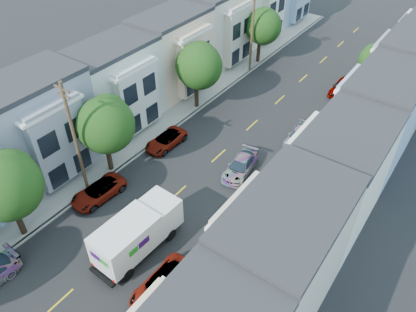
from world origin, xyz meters
TOP-DOWN VIEW (x-y plane):
  - ground at (0.00, 0.00)m, footprint 160.00×160.00m
  - road_slab at (0.00, 15.00)m, footprint 12.00×70.00m
  - curb_left at (-6.05, 15.00)m, footprint 0.30×70.00m
  - curb_right at (6.05, 15.00)m, footprint 0.30×70.00m
  - sidewalk_left at (-7.35, 15.00)m, footprint 2.60×70.00m
  - sidewalk_right at (7.35, 15.00)m, footprint 2.60×70.00m
  - centerline at (0.00, 15.00)m, footprint 0.12×70.00m
  - townhouse_row_left at (-11.15, 15.00)m, footprint 5.00×70.00m
  - townhouse_row_right at (11.15, 15.00)m, footprint 5.00×70.00m
  - tree_b at (-6.30, -3.88)m, footprint 4.70×4.70m
  - tree_c at (-6.30, 4.95)m, footprint 4.70×4.70m
  - tree_d at (-6.30, 17.50)m, footprint 4.70×4.70m
  - tree_e at (-6.30, 30.52)m, footprint 4.34×4.34m
  - tree_far_r at (6.89, 31.19)m, footprint 3.10×3.10m
  - utility_pole_near at (-6.30, 2.00)m, footprint 1.60×0.26m
  - utility_pole_far at (-6.30, 28.00)m, footprint 1.60×0.26m
  - fedex_truck at (1.32, 0.06)m, footprint 2.57×6.67m
  - lead_sedan at (2.78, 11.24)m, footprint 2.53×4.77m
  - parked_left_c at (-4.90, 1.96)m, footprint 2.47×4.76m
  - parked_left_d at (-4.90, 10.39)m, footprint 2.15×4.46m
  - parked_right_b at (4.90, -1.57)m, footprint 2.29×4.88m
  - parked_right_c at (4.90, 18.25)m, footprint 2.06×4.25m
  - parked_right_d at (4.90, 29.30)m, footprint 1.85×4.74m

SIDE VIEW (x-z plane):
  - ground at x=0.00m, z-range 0.00..0.00m
  - centerline at x=0.00m, z-range -0.01..0.01m
  - townhouse_row_left at x=-11.15m, z-range -4.25..4.25m
  - townhouse_row_right at x=11.15m, z-range -4.25..4.25m
  - road_slab at x=0.00m, z-range 0.00..0.02m
  - curb_left at x=-6.05m, z-range 0.00..0.15m
  - curb_right at x=6.05m, z-range 0.00..0.15m
  - sidewalk_left at x=-7.35m, z-range 0.00..0.15m
  - sidewalk_right at x=7.35m, z-range 0.00..0.15m
  - parked_left_d at x=-4.90m, z-range 0.00..1.22m
  - parked_right_c at x=4.90m, z-range 0.00..1.24m
  - parked_left_c at x=-4.90m, z-range 0.00..1.28m
  - parked_right_b at x=4.90m, z-range 0.00..1.35m
  - lead_sedan at x=2.78m, z-range 0.00..1.36m
  - parked_right_d at x=4.90m, z-range 0.00..1.53m
  - fedex_truck at x=1.32m, z-range 0.19..3.39m
  - tree_far_r at x=6.89m, z-range 1.14..6.61m
  - tree_e at x=-6.30m, z-range 1.28..8.24m
  - tree_d at x=-6.30m, z-range 1.27..8.54m
  - tree_c at x=-6.30m, z-range 1.28..8.59m
  - tree_b at x=-6.30m, z-range 1.31..8.68m
  - utility_pole_near at x=-6.30m, z-range 0.15..10.15m
  - utility_pole_far at x=-6.30m, z-range 0.15..10.15m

